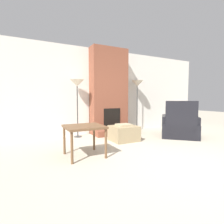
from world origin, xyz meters
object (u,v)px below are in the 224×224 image
Objects in this scene: side_table at (84,130)px; ottoman at (124,133)px; floor_lamp_right at (137,86)px; floor_lamp_left at (77,86)px; armchair at (179,127)px.

ottoman is at bearing 28.43° from side_table.
floor_lamp_left is at bearing 180.00° from floor_lamp_right.
ottoman is 1.49m from side_table.
floor_lamp_right is (1.10, 0.98, 1.29)m from ottoman.
armchair reaches higher than ottoman.
floor_lamp_right reaches higher than floor_lamp_left.
ottoman is at bearing 31.57° from armchair.
floor_lamp_right reaches higher than side_table.
floor_lamp_right is (2.02, 0.00, 0.06)m from floor_lamp_left.
floor_lamp_right is (-0.52, 1.30, 1.20)m from armchair.
side_table is at bearing 50.15° from armchair.
ottoman is 0.94× the size of side_table.
floor_lamp_left is at bearing 133.39° from ottoman.
ottoman is 0.39× the size of floor_lamp_right.
side_table reaches higher than ottoman.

